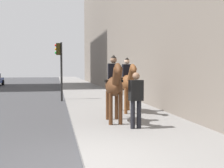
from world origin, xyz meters
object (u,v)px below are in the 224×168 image
at_px(mounted_horse_near, 114,85).
at_px(mounted_horse_far, 128,82).
at_px(traffic_light_near_curb, 60,62).
at_px(pedestrian_greeting, 136,96).

xyz_separation_m(mounted_horse_near, mounted_horse_far, (1.92, -1.00, 0.01)).
relative_size(mounted_horse_near, traffic_light_near_curb, 0.65).
bearing_deg(mounted_horse_far, mounted_horse_near, -25.68).
bearing_deg(pedestrian_greeting, traffic_light_near_curb, 9.85).
bearing_deg(mounted_horse_near, pedestrian_greeting, 28.17).
height_order(pedestrian_greeting, traffic_light_near_curb, traffic_light_near_curb).
xyz_separation_m(mounted_horse_far, pedestrian_greeting, (-2.95, 0.55, -0.30)).
height_order(mounted_horse_near, traffic_light_near_curb, traffic_light_near_curb).
distance_m(mounted_horse_near, traffic_light_near_curb, 7.63).
relative_size(mounted_horse_near, pedestrian_greeting, 1.34).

